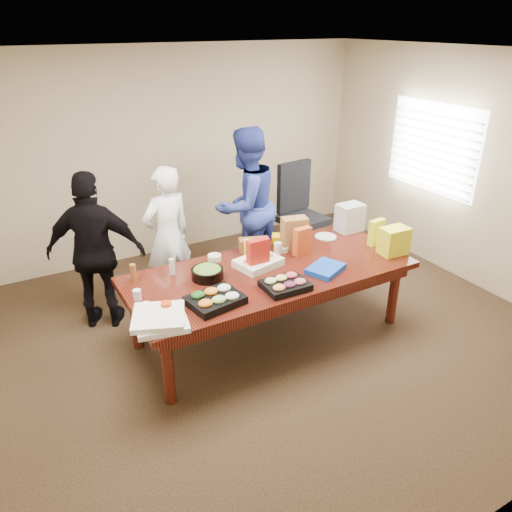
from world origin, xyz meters
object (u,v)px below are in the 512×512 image
sheet_cake (258,263)px  conference_table (270,302)px  salad_bowl (207,274)px  person_right (246,205)px  person_center (168,236)px  office_chair (303,216)px

sheet_cake → conference_table: bearing=-75.6°
salad_bowl → conference_table: bearing=-12.9°
conference_table → sheet_cake: (-0.06, 0.12, 0.41)m
conference_table → person_right: size_ratio=1.50×
person_right → salad_bowl: bearing=30.5°
salad_bowl → person_center: bearing=90.9°
office_chair → person_center: (-1.93, -0.16, 0.18)m
office_chair → conference_table: bearing=-141.5°
office_chair → salad_bowl: 2.26m
office_chair → salad_bowl: bearing=-155.1°
conference_table → sheet_cake: size_ratio=6.56×
conference_table → person_center: person_center is taller
office_chair → person_right: bearing=176.4°
sheet_cake → salad_bowl: size_ratio=1.41×
person_right → conference_table: bearing=54.3°
office_chair → sheet_cake: office_chair is taller
office_chair → person_right: size_ratio=0.66×
office_chair → person_right: (-0.88, -0.05, 0.32)m
person_right → office_chair: bearing=166.0°
person_right → salad_bowl: 1.54m
office_chair → person_right: person_right is taller
conference_table → person_right: 1.45m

